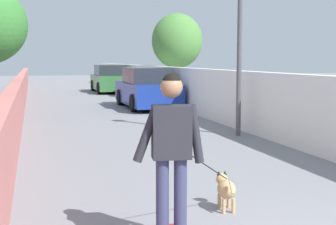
# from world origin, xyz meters

# --- Properties ---
(ground_plane) EXTENTS (80.00, 80.00, 0.00)m
(ground_plane) POSITION_xyz_m (14.00, 0.00, 0.00)
(ground_plane) COLOR gray
(wall_left) EXTENTS (48.00, 0.30, 1.20)m
(wall_left) POSITION_xyz_m (12.00, 2.91, 0.60)
(wall_left) COLOR #CC726B
(wall_left) RESTS_ON ground
(fence_right) EXTENTS (48.00, 0.30, 1.56)m
(fence_right) POSITION_xyz_m (12.00, -2.91, 0.78)
(fence_right) COLOR white
(fence_right) RESTS_ON ground
(tree_right_near) EXTENTS (2.35, 2.35, 3.97)m
(tree_right_near) POSITION_xyz_m (19.00, -4.05, 2.69)
(tree_right_near) COLOR brown
(tree_right_near) RESTS_ON ground
(lamp_post) EXTENTS (0.36, 0.36, 4.53)m
(lamp_post) POSITION_xyz_m (8.27, -2.36, 3.08)
(lamp_post) COLOR #4C4C51
(lamp_post) RESTS_ON ground
(person_skateboarder) EXTENTS (0.27, 0.72, 1.65)m
(person_skateboarder) POSITION_xyz_m (2.02, 1.16, 1.05)
(person_skateboarder) COLOR #333859
(person_skateboarder) RESTS_ON skateboard
(dog) EXTENTS (1.21, 1.11, 1.06)m
(dog) POSITION_xyz_m (2.95, 0.20, 0.27)
(dog) COLOR tan
(dog) RESTS_ON ground
(car_near) EXTENTS (4.34, 1.80, 1.54)m
(car_near) POSITION_xyz_m (15.44, -1.76, 0.72)
(car_near) COLOR navy
(car_near) RESTS_ON ground
(car_far) EXTENTS (4.26, 1.80, 1.54)m
(car_far) POSITION_xyz_m (24.50, -1.76, 0.72)
(car_far) COLOR #336B38
(car_far) RESTS_ON ground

